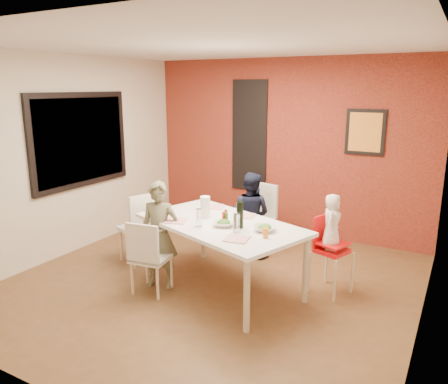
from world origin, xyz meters
The scene contains 35 objects.
ground centered at (0.00, 0.00, 0.00)m, with size 4.50×4.50×0.00m, color brown.
ceiling centered at (0.00, 0.00, 2.70)m, with size 4.50×4.50×0.02m, color silver.
wall_back centered at (0.00, 2.25, 1.35)m, with size 4.50×0.02×2.70m, color beige.
wall_front centered at (0.00, -2.25, 1.35)m, with size 4.50×0.02×2.70m, color beige.
wall_left centered at (-2.25, 0.00, 1.35)m, with size 0.02×4.50×2.70m, color beige.
wall_right centered at (2.25, 0.00, 1.35)m, with size 0.02×4.50×2.70m, color beige.
brick_accent_wall centered at (0.00, 2.23, 1.35)m, with size 4.50×0.02×2.70m, color maroon.
picture_window_frame centered at (-2.22, 0.20, 1.55)m, with size 0.05×1.70×1.30m, color black.
picture_window_pane centered at (-2.21, 0.20, 1.55)m, with size 0.02×1.55×1.15m, color black.
glassblock_strip centered at (-0.60, 2.21, 1.50)m, with size 0.55×0.03×1.70m, color silver.
glassblock_surround centered at (-0.60, 2.21, 1.50)m, with size 0.60×0.03×1.76m, color black.
art_print_frame centered at (1.20, 2.21, 1.65)m, with size 0.54×0.03×0.64m, color black.
art_print_canvas centered at (1.20, 2.19, 1.65)m, with size 0.44×0.01×0.54m, color gold.
dining_table centered at (0.15, -0.05, 0.72)m, with size 2.14×1.61×0.79m.
chair_near centered at (-0.47, -0.58, 0.47)m, with size 0.45×0.45×0.85m.
chair_far centered at (0.02, 1.28, 0.53)m, with size 0.53×0.53×0.95m.
chair_left centered at (-1.11, 0.09, 0.53)m, with size 0.57×0.57×0.95m.
high_chair centered at (1.25, 0.48, 0.53)m, with size 0.46×0.46×0.88m.
child_near centered at (-0.49, -0.34, 0.62)m, with size 0.45×0.30×1.24m, color #5E5C43.
child_far centered at (0.00, 1.04, 0.58)m, with size 0.57×0.44×1.16m, color black.
toddler centered at (1.26, 0.46, 0.83)m, with size 0.30×0.20×0.62m, color white.
plate_near_left centered at (-0.31, -0.25, 0.80)m, with size 0.23×0.23×0.01m, color white.
plate_far_mid centered at (0.28, 0.30, 0.80)m, with size 0.22×0.22×0.01m, color white.
plate_near_right centered at (0.57, -0.46, 0.80)m, with size 0.23×0.23×0.01m, color white.
plate_far_left centered at (-0.24, 0.46, 0.80)m, with size 0.24×0.24×0.01m, color white.
salad_bowl_a centered at (0.24, -0.14, 0.82)m, with size 0.23×0.23×0.06m, color white.
salad_bowl_b centered at (0.70, -0.08, 0.82)m, with size 0.23×0.23×0.06m, color silver.
wine_bottle centered at (0.42, -0.11, 0.93)m, with size 0.08×0.08×0.29m, color black.
wine_glass_a centered at (0.01, -0.28, 0.89)m, with size 0.07×0.07×0.20m, color white.
wine_glass_b centered at (0.46, -0.25, 0.89)m, with size 0.07×0.07×0.20m, color silver.
paper_towel_roll centered at (-0.09, 0.02, 0.92)m, with size 0.11×0.11×0.25m, color white.
condiment_red centered at (0.21, -0.08, 0.86)m, with size 0.04×0.04×0.14m, color red.
condiment_green centered at (0.24, -0.07, 0.86)m, with size 0.03×0.03×0.13m, color #356A23.
condiment_brown centered at (0.19, 0.01, 0.86)m, with size 0.04×0.04×0.14m, color brown.
sippy_cup centered at (0.79, -0.27, 0.84)m, with size 0.06×0.06×0.10m, color orange.
Camera 1 is at (2.46, -4.10, 2.28)m, focal length 35.00 mm.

